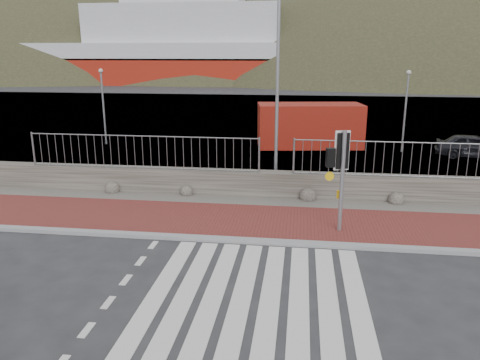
# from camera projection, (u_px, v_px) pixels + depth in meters

# --- Properties ---
(ground) EXTENTS (220.00, 220.00, 0.00)m
(ground) POSITION_uv_depth(u_px,v_px,m) (255.00, 300.00, 9.73)
(ground) COLOR #28282B
(ground) RESTS_ON ground
(sidewalk_far) EXTENTS (40.00, 3.00, 0.08)m
(sidewalk_far) POSITION_uv_depth(u_px,v_px,m) (270.00, 223.00, 14.02)
(sidewalk_far) COLOR maroon
(sidewalk_far) RESTS_ON ground
(kerb_far) EXTENTS (40.00, 0.25, 0.12)m
(kerb_far) POSITION_uv_depth(u_px,v_px,m) (266.00, 242.00, 12.59)
(kerb_far) COLOR gray
(kerb_far) RESTS_ON ground
(zebra_crossing) EXTENTS (4.62, 5.60, 0.01)m
(zebra_crossing) POSITION_uv_depth(u_px,v_px,m) (255.00, 300.00, 9.73)
(zebra_crossing) COLOR silver
(zebra_crossing) RESTS_ON ground
(gravel_strip) EXTENTS (40.00, 1.50, 0.06)m
(gravel_strip) POSITION_uv_depth(u_px,v_px,m) (274.00, 203.00, 15.94)
(gravel_strip) COLOR #59544C
(gravel_strip) RESTS_ON ground
(stone_wall) EXTENTS (40.00, 0.60, 0.90)m
(stone_wall) POSITION_uv_depth(u_px,v_px,m) (276.00, 184.00, 16.59)
(stone_wall) COLOR #46413A
(stone_wall) RESTS_ON ground
(railing) EXTENTS (18.07, 0.07, 1.22)m
(railing) POSITION_uv_depth(u_px,v_px,m) (277.00, 147.00, 16.09)
(railing) COLOR gray
(railing) RESTS_ON stone_wall
(quay) EXTENTS (120.00, 40.00, 0.50)m
(quay) POSITION_uv_depth(u_px,v_px,m) (291.00, 118.00, 36.40)
(quay) COLOR #4C4C4F
(quay) RESTS_ON ground
(water) EXTENTS (220.00, 50.00, 0.05)m
(water) POSITION_uv_depth(u_px,v_px,m) (297.00, 86.00, 69.86)
(water) COLOR #3F4C54
(water) RESTS_ON ground
(ferry) EXTENTS (50.00, 16.00, 20.00)m
(ferry) POSITION_uv_depth(u_px,v_px,m) (147.00, 49.00, 76.34)
(ferry) COLOR #9C1E11
(ferry) RESTS_ON ground
(hills_backdrop) EXTENTS (254.00, 90.00, 100.00)m
(hills_backdrop) POSITION_uv_depth(u_px,v_px,m) (327.00, 189.00, 99.01)
(hills_backdrop) COLOR #2E321E
(hills_backdrop) RESTS_ON ground
(traffic_signal_far) EXTENTS (0.73, 0.39, 2.95)m
(traffic_signal_far) POSITION_uv_depth(u_px,v_px,m) (342.00, 160.00, 12.80)
(traffic_signal_far) COLOR gray
(traffic_signal_far) RESTS_ON ground
(streetlight) EXTENTS (1.49, 0.42, 7.04)m
(streetlight) POSITION_uv_depth(u_px,v_px,m) (281.00, 82.00, 16.44)
(streetlight) COLOR gray
(streetlight) RESTS_ON ground
(shipping_container) EXTENTS (5.80, 3.08, 2.30)m
(shipping_container) POSITION_uv_depth(u_px,v_px,m) (310.00, 125.00, 25.26)
(shipping_container) COLOR #9E1111
(shipping_container) RESTS_ON ground
(car_a) EXTENTS (3.57, 1.94, 1.15)m
(car_a) POSITION_uv_depth(u_px,v_px,m) (473.00, 146.00, 22.66)
(car_a) COLOR black
(car_a) RESTS_ON ground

